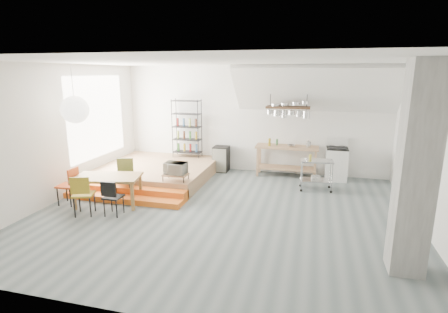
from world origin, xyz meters
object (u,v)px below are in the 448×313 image
(dining_table, at_px, (108,179))
(rolling_cart, at_px, (316,171))
(stove, at_px, (336,163))
(mini_fridge, at_px, (221,159))

(dining_table, xyz_separation_m, rolling_cart, (4.63, 2.28, -0.10))
(stove, xyz_separation_m, mini_fridge, (-3.40, 0.04, -0.09))
(dining_table, relative_size, rolling_cart, 1.88)
(rolling_cart, relative_size, mini_fridge, 1.09)
(mini_fridge, bearing_deg, rolling_cart, -21.50)
(stove, height_order, rolling_cart, stove)
(stove, bearing_deg, dining_table, -147.05)
(stove, height_order, dining_table, stove)
(stove, xyz_separation_m, rolling_cart, (-0.54, -1.08, 0.04))
(dining_table, relative_size, mini_fridge, 2.05)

